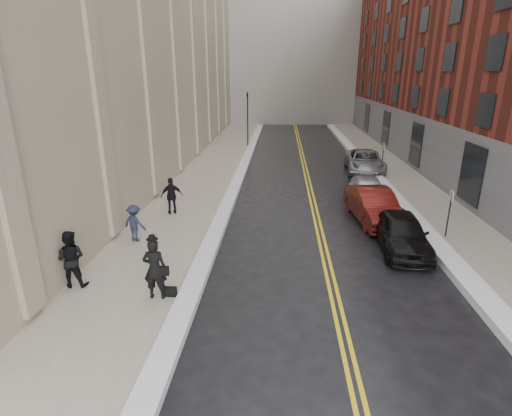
# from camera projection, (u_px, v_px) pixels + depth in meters

# --- Properties ---
(ground) EXTENTS (160.00, 160.00, 0.00)m
(ground) POSITION_uv_depth(u_px,v_px,m) (252.00, 353.00, 10.41)
(ground) COLOR black
(ground) RESTS_ON ground
(sidewalk_left) EXTENTS (4.00, 64.00, 0.15)m
(sidewalk_left) POSITION_uv_depth(u_px,v_px,m) (201.00, 184.00, 25.77)
(sidewalk_left) COLOR gray
(sidewalk_left) RESTS_ON ground
(sidewalk_right) EXTENTS (3.00, 64.00, 0.15)m
(sidewalk_right) POSITION_uv_depth(u_px,v_px,m) (414.00, 188.00, 24.96)
(sidewalk_right) COLOR gray
(sidewalk_right) RESTS_ON ground
(lane_stripe_a) EXTENTS (0.12, 64.00, 0.01)m
(lane_stripe_a) POSITION_uv_depth(u_px,v_px,m) (308.00, 187.00, 25.38)
(lane_stripe_a) COLOR gold
(lane_stripe_a) RESTS_ON ground
(lane_stripe_b) EXTENTS (0.12, 64.00, 0.01)m
(lane_stripe_b) POSITION_uv_depth(u_px,v_px,m) (311.00, 187.00, 25.37)
(lane_stripe_b) COLOR gold
(lane_stripe_b) RESTS_ON ground
(snow_ridge_left) EXTENTS (0.70, 60.80, 0.26)m
(snow_ridge_left) POSITION_uv_depth(u_px,v_px,m) (236.00, 184.00, 25.62)
(snow_ridge_left) COLOR silver
(snow_ridge_left) RESTS_ON ground
(snow_ridge_right) EXTENTS (0.85, 60.80, 0.30)m
(snow_ridge_right) POSITION_uv_depth(u_px,v_px,m) (384.00, 186.00, 25.05)
(snow_ridge_right) COLOR silver
(snow_ridge_right) RESTS_ON ground
(traffic_signal) EXTENTS (0.18, 0.15, 5.20)m
(traffic_signal) POSITION_uv_depth(u_px,v_px,m) (248.00, 115.00, 37.91)
(traffic_signal) COLOR black
(traffic_signal) RESTS_ON ground
(parking_sign_near) EXTENTS (0.06, 0.35, 2.23)m
(parking_sign_near) POSITION_uv_depth(u_px,v_px,m) (449.00, 210.00, 17.06)
(parking_sign_near) COLOR black
(parking_sign_near) RESTS_ON ground
(parking_sign_far) EXTENTS (0.06, 0.35, 2.23)m
(parking_sign_far) POSITION_uv_depth(u_px,v_px,m) (383.00, 155.00, 28.39)
(parking_sign_far) COLOR black
(parking_sign_far) RESTS_ON ground
(car_black) EXTENTS (1.97, 4.55, 1.53)m
(car_black) POSITION_uv_depth(u_px,v_px,m) (401.00, 232.00, 16.27)
(car_black) COLOR black
(car_black) RESTS_ON ground
(car_maroon) EXTENTS (2.26, 5.05, 1.61)m
(car_maroon) POSITION_uv_depth(u_px,v_px,m) (374.00, 206.00, 19.36)
(car_maroon) COLOR #4C100D
(car_maroon) RESTS_ON ground
(car_silver_near) EXTENTS (2.12, 4.71, 1.34)m
(car_silver_near) POSITION_uv_depth(u_px,v_px,m) (368.00, 191.00, 22.16)
(car_silver_near) COLOR #B2B6BB
(car_silver_near) RESTS_ON ground
(car_silver_far) EXTENTS (2.93, 5.71, 1.54)m
(car_silver_far) POSITION_uv_depth(u_px,v_px,m) (365.00, 161.00, 29.29)
(car_silver_far) COLOR gray
(car_silver_far) RESTS_ON ground
(pedestrian_main) EXTENTS (0.75, 0.51, 2.01)m
(pedestrian_main) POSITION_uv_depth(u_px,v_px,m) (155.00, 269.00, 12.39)
(pedestrian_main) COLOR black
(pedestrian_main) RESTS_ON sidewalk_left
(pedestrian_a) EXTENTS (1.01, 0.82, 1.96)m
(pedestrian_a) POSITION_uv_depth(u_px,v_px,m) (71.00, 259.00, 13.13)
(pedestrian_a) COLOR black
(pedestrian_a) RESTS_ON sidewalk_left
(pedestrian_b) EXTENTS (1.16, 0.88, 1.59)m
(pedestrian_b) POSITION_uv_depth(u_px,v_px,m) (135.00, 223.00, 16.75)
(pedestrian_b) COLOR #1C2132
(pedestrian_b) RESTS_ON sidewalk_left
(pedestrian_c) EXTENTS (1.18, 0.83, 1.85)m
(pedestrian_c) POSITION_uv_depth(u_px,v_px,m) (172.00, 196.00, 20.00)
(pedestrian_c) COLOR black
(pedestrian_c) RESTS_ON sidewalk_left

